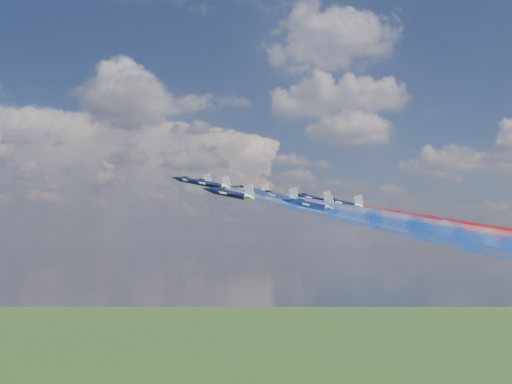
{
  "coord_description": "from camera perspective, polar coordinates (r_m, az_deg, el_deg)",
  "views": [
    {
      "loc": [
        4.4,
        -149.44,
        121.48
      ],
      "look_at": [
        4.96,
        -5.55,
        132.74
      ],
      "focal_mm": 40.34,
      "sensor_mm": 36.0,
      "label": 1
    }
  ],
  "objects": [
    {
      "name": "jet_lead",
      "position": [
        155.56,
        -6.31,
        1.06
      ],
      "size": [
        16.93,
        15.66,
        6.66
      ],
      "primitive_type": null,
      "rotation": [
        0.2,
        -0.05,
        1.09
      ],
      "color": "black"
    },
    {
      "name": "trail_lead",
      "position": [
        140.53,
        4.52,
        -1.03
      ],
      "size": [
        48.76,
        27.71,
        15.23
      ],
      "primitive_type": null,
      "rotation": [
        0.2,
        -0.05,
        1.09
      ],
      "color": "white"
    },
    {
      "name": "jet_inner_left",
      "position": [
        138.92,
        -4.68,
        0.77
      ],
      "size": [
        16.93,
        15.66,
        6.66
      ],
      "primitive_type": null,
      "rotation": [
        0.2,
        -0.05,
        1.09
      ],
      "color": "black"
    },
    {
      "name": "trail_inner_left",
      "position": [
        125.11,
        7.74,
        -1.63
      ],
      "size": [
        48.76,
        27.71,
        15.23
      ],
      "primitive_type": null,
      "rotation": [
        0.2,
        -0.05,
        1.09
      ],
      "color": "blue"
    },
    {
      "name": "jet_inner_right",
      "position": [
        156.78,
        -0.63,
        0.17
      ],
      "size": [
        16.93,
        15.66,
        6.66
      ],
      "primitive_type": null,
      "rotation": [
        0.2,
        -0.05,
        1.09
      ],
      "color": "black"
    },
    {
      "name": "trail_inner_right",
      "position": [
        144.77,
        10.53,
        -1.96
      ],
      "size": [
        48.76,
        27.71,
        15.23
      ],
      "primitive_type": null,
      "rotation": [
        0.2,
        -0.05,
        1.09
      ],
      "color": "red"
    },
    {
      "name": "jet_outer_left",
      "position": [
        122.57,
        -2.6,
        -0.18
      ],
      "size": [
        16.93,
        15.66,
        6.66
      ],
      "primitive_type": null,
      "rotation": [
        0.2,
        -0.05,
        1.09
      ],
      "color": "black"
    },
    {
      "name": "trail_outer_left",
      "position": [
        110.41,
        11.83,
        -3.01
      ],
      "size": [
        48.76,
        27.71,
        15.23
      ],
      "primitive_type": null,
      "rotation": [
        0.2,
        -0.05,
        1.09
      ],
      "color": "blue"
    },
    {
      "name": "jet_center_third",
      "position": [
        143.43,
        2.04,
        -0.37
      ],
      "size": [
        16.93,
        15.66,
        6.66
      ],
      "primitive_type": null,
      "rotation": [
        0.2,
        -0.05,
        1.09
      ],
      "color": "black"
    },
    {
      "name": "trail_center_third",
      "position": [
        133.2,
        14.48,
        -2.73
      ],
      "size": [
        48.76,
        27.71,
        15.23
      ],
      "primitive_type": null,
      "rotation": [
        0.2,
        -0.05,
        1.09
      ],
      "color": "white"
    },
    {
      "name": "jet_outer_right",
      "position": [
        159.4,
        5.52,
        -0.61
      ],
      "size": [
        16.93,
        15.66,
        6.66
      ],
      "primitive_type": null,
      "rotation": [
        0.2,
        -0.05,
        1.09
      ],
      "color": "black"
    },
    {
      "name": "trail_outer_right",
      "position": [
        150.72,
        16.8,
        -2.7
      ],
      "size": [
        48.76,
        27.71,
        15.23
      ],
      "primitive_type": null,
      "rotation": [
        0.2,
        -0.05,
        1.09
      ],
      "color": "red"
    },
    {
      "name": "jet_rear_left",
      "position": [
        127.35,
        5.33,
        -1.28
      ],
      "size": [
        16.93,
        15.66,
        6.66
      ],
      "primitive_type": null,
      "rotation": [
        0.2,
        -0.05,
        1.09
      ],
      "color": "black"
    },
    {
      "name": "trail_rear_left",
      "position": [
        119.44,
        19.61,
        -3.97
      ],
      "size": [
        48.76,
        27.71,
        15.23
      ],
      "primitive_type": null,
      "rotation": [
        0.2,
        -0.05,
        1.09
      ],
      "color": "blue"
    },
    {
      "name": "jet_rear_right",
      "position": [
        145.55,
        8.41,
        -1.08
      ],
      "size": [
        16.93,
        15.66,
        6.66
      ],
      "primitive_type": null,
      "rotation": [
        0.2,
        -0.05,
        1.09
      ],
      "color": "black"
    },
    {
      "name": "trail_rear_right",
      "position": [
        138.81,
        20.91,
        -3.37
      ],
      "size": [
        48.76,
        27.71,
        15.23
      ],
      "primitive_type": null,
      "rotation": [
        0.2,
        -0.05,
        1.09
      ],
      "color": "red"
    }
  ]
}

